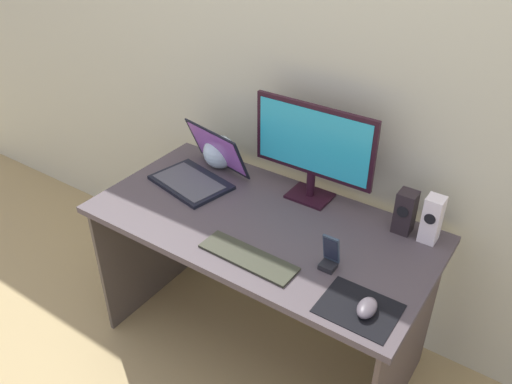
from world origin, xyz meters
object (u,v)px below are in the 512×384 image
monitor (313,147)px  laptop (200,171)px  speaker_near_monitor (405,212)px  fishbowl (220,152)px  keyboard_external (248,257)px  mouse (367,308)px  phone_in_dock (330,257)px  speaker_right (432,219)px

monitor → laptop: bearing=-162.1°
speaker_near_monitor → fishbowl: 0.89m
monitor → keyboard_external: size_ratio=1.41×
fishbowl → mouse: fishbowl is taller
mouse → phone_in_dock: (-0.20, 0.13, 0.03)m
speaker_right → phone_in_dock: speaker_right is taller
speaker_near_monitor → keyboard_external: size_ratio=0.46×
phone_in_dock → fishbowl: bearing=155.0°
keyboard_external → fishbowl: bearing=137.5°
monitor → mouse: bearing=-45.2°
speaker_right → keyboard_external: (-0.50, -0.47, -0.09)m
keyboard_external → monitor: bearing=93.1°
speaker_near_monitor → keyboard_external: (-0.40, -0.47, -0.08)m
speaker_right → mouse: speaker_right is taller
speaker_right → laptop: 1.00m
speaker_right → fishbowl: bearing=180.0°
speaker_near_monitor → laptop: laptop is taller
monitor → laptop: 0.54m
speaker_near_monitor → mouse: bearing=-82.1°
speaker_near_monitor → mouse: (0.07, -0.48, -0.07)m
speaker_near_monitor → keyboard_external: bearing=-130.0°
monitor → speaker_near_monitor: 0.44m
fishbowl → phone_in_dock: fishbowl is taller
laptop → monitor: bearing=17.9°
keyboard_external → speaker_right: bearing=44.9°
speaker_right → speaker_near_monitor: (-0.10, -0.00, -0.01)m
monitor → phone_in_dock: bearing=-52.0°
monitor → fishbowl: size_ratio=3.43×
speaker_near_monitor → laptop: bearing=-170.4°
fishbowl → phone_in_dock: 0.84m
mouse → keyboard_external: bearing=174.8°
speaker_right → fishbowl: size_ratio=1.22×
speaker_near_monitor → mouse: size_ratio=1.76×
keyboard_external → phone_in_dock: (0.26, 0.12, 0.04)m
monitor → mouse: (0.48, -0.48, -0.22)m
monitor → speaker_near_monitor: size_ratio=3.03×
keyboard_external → speaker_near_monitor: bearing=51.4°
fishbowl → keyboard_external: fishbowl is taller
monitor → fishbowl: bearing=-179.6°
speaker_near_monitor → laptop: 0.90m
monitor → speaker_right: monitor is taller
monitor → phone_in_dock: size_ratio=3.85×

